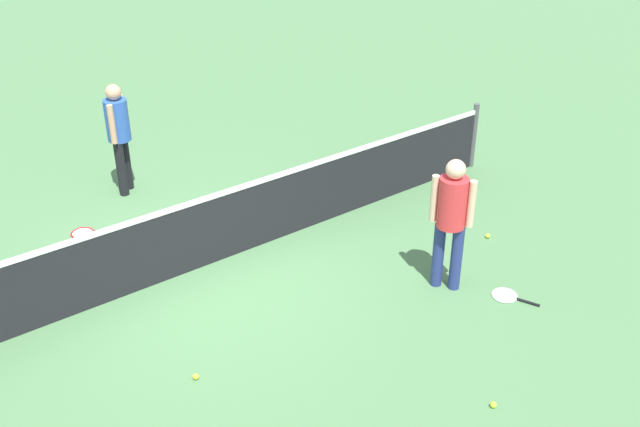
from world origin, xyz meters
The scene contains 9 objects.
ground_plane centered at (0.00, 0.00, 0.00)m, with size 40.00×40.00×0.00m, color #4C7A4C.
court_net centered at (0.00, 0.00, 0.50)m, with size 10.09×0.09×1.07m.
player_near_side centered at (2.19, -2.18, 1.01)m, with size 0.47×0.48×1.70m.
player_far_side centered at (0.14, 2.55, 1.01)m, with size 0.48×0.48×1.70m.
tennis_racket_near_player centered at (2.62, -2.80, 0.01)m, with size 0.41×0.60×0.03m.
tennis_racket_far_player centered at (-0.86, 1.71, 0.01)m, with size 0.60×0.42×0.03m.
tennis_ball_near_player centered at (1.07, -3.95, 0.03)m, with size 0.07×0.07×0.07m, color #C6E033.
tennis_ball_midcourt centered at (3.48, -1.73, 0.03)m, with size 0.07×0.07×0.07m, color #C6E033.
tennis_ball_baseline centered at (-1.07, -1.83, 0.03)m, with size 0.07×0.07×0.07m, color #C6E033.
Camera 1 is at (-3.56, -7.25, 5.20)m, focal length 41.56 mm.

